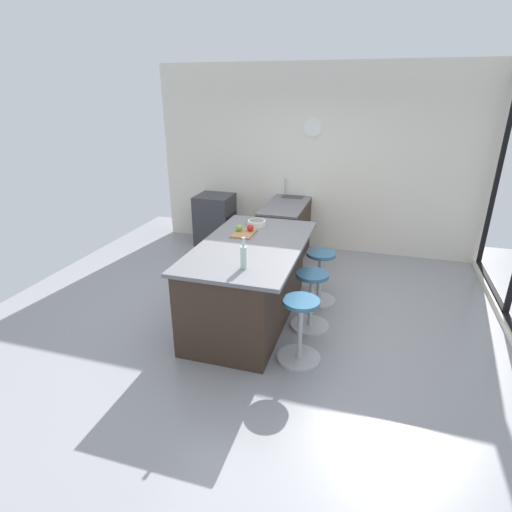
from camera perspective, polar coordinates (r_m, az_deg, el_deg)
ground_plane at (r=4.90m, az=2.20°, el=-8.89°), size 6.87×6.87×0.00m
interior_partition_left at (r=6.86m, az=8.15°, el=13.10°), size 0.15×5.28×2.94m
sink_cabinet at (r=6.82m, az=4.74°, el=4.37°), size 1.97×0.60×1.17m
oven_range at (r=7.20m, az=-5.72°, el=5.12°), size 0.60×0.61×0.86m
kitchen_island at (r=4.73m, az=-1.13°, el=-3.52°), size 2.03×1.13×0.94m
stool_by_window at (r=5.22m, az=8.87°, el=-3.16°), size 0.44×0.44×0.67m
stool_middle at (r=4.65m, az=7.68°, el=-6.40°), size 0.44×0.44×0.67m
stool_near_camera at (r=4.11m, az=6.16°, el=-10.50°), size 0.44×0.44×0.67m
cutting_board at (r=4.84m, az=-1.68°, el=3.19°), size 0.36×0.24×0.02m
apple_red at (r=4.88m, az=-0.81°, el=3.98°), size 0.08×0.08×0.08m
apple_green at (r=4.89m, az=-2.37°, el=3.96°), size 0.08×0.08×0.08m
water_bottle at (r=3.87m, az=-1.75°, el=-0.05°), size 0.06×0.06×0.31m
fruit_bowl at (r=5.14m, az=0.09°, el=4.66°), size 0.22×0.22×0.07m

